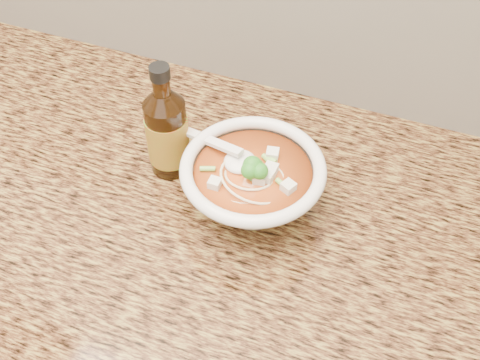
% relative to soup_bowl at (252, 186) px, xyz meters
% --- Properties ---
extents(cabinet, '(4.00, 0.65, 0.86)m').
position_rel_soup_bowl_xyz_m(cabinet, '(-0.25, -0.02, -0.52)').
color(cabinet, black).
rests_on(cabinet, ground).
extents(counter_slab, '(4.00, 0.68, 0.04)m').
position_rel_soup_bowl_xyz_m(counter_slab, '(-0.25, -0.02, -0.07)').
color(counter_slab, olive).
rests_on(counter_slab, cabinet).
extents(soup_bowl, '(0.24, 0.21, 0.12)m').
position_rel_soup_bowl_xyz_m(soup_bowl, '(0.00, 0.00, 0.00)').
color(soup_bowl, white).
rests_on(soup_bowl, counter_slab).
extents(hot_sauce_bottle, '(0.07, 0.07, 0.20)m').
position_rel_soup_bowl_xyz_m(hot_sauce_bottle, '(-0.15, 0.03, 0.03)').
color(hot_sauce_bottle, '#311906').
rests_on(hot_sauce_bottle, counter_slab).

